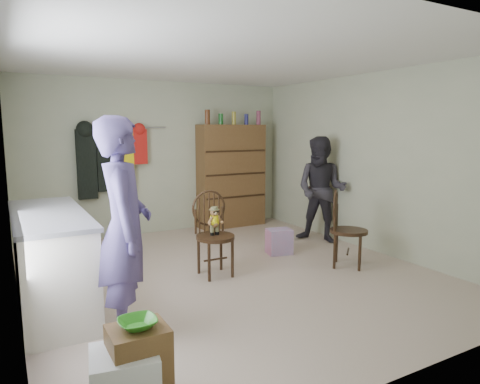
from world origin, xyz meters
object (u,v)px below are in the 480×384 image
dresser (231,175)px  chair_far (344,225)px  counter (51,260)px  chair_front (213,228)px

dresser → chair_far: bearing=-87.0°
counter → dresser: 3.96m
counter → dresser: size_ratio=0.91×
counter → dresser: (3.20, 2.30, 0.44)m
counter → chair_front: 1.78m
counter → chair_far: bearing=-7.3°
chair_front → chair_far: chair_front is taller
chair_front → chair_far: size_ratio=1.03×
counter → chair_front: (1.78, 0.09, 0.09)m
chair_far → dresser: size_ratio=0.48×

